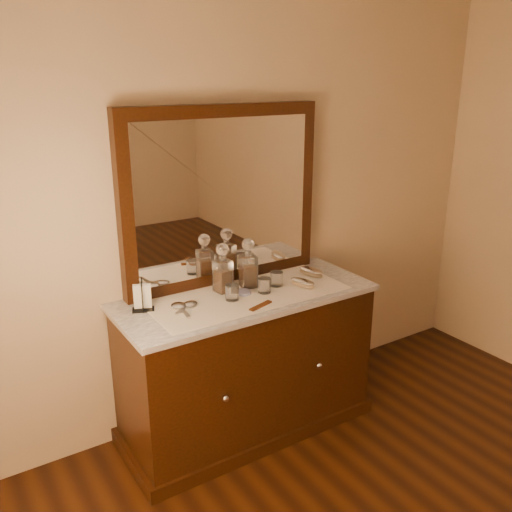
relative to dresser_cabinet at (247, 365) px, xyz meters
name	(u,v)px	position (x,y,z in m)	size (l,w,h in m)	color
dresser_cabinet	(247,365)	(0.00, 0.00, 0.00)	(1.40, 0.55, 0.82)	black
dresser_plinth	(247,419)	(0.00, 0.00, -0.37)	(1.46, 0.59, 0.08)	black
knob_left	(226,398)	(-0.30, -0.28, 0.04)	(0.04, 0.04, 0.04)	silver
knob_right	(319,366)	(0.30, -0.28, 0.04)	(0.04, 0.04, 0.04)	silver
marble_top	(246,297)	(0.00, 0.00, 0.42)	(1.44, 0.59, 0.03)	white
mirror_frame	(223,197)	(0.00, 0.25, 0.94)	(1.20, 0.08, 1.00)	black
mirror_glass	(226,198)	(0.00, 0.21, 0.94)	(1.06, 0.01, 0.86)	white
lace_runner	(248,295)	(0.00, -0.02, 0.44)	(1.10, 0.45, 0.00)	white
pin_dish	(243,292)	(-0.02, 0.01, 0.45)	(0.09, 0.09, 0.02)	white
comb	(261,306)	(-0.03, -0.19, 0.45)	(0.15, 0.03, 0.01)	brown
napkin_rack	(143,298)	(-0.56, 0.10, 0.51)	(0.13, 0.10, 0.17)	black
decanter_left	(223,273)	(-0.09, 0.10, 0.55)	(0.10, 0.10, 0.28)	#985216
decanter_right	(248,268)	(0.06, 0.08, 0.55)	(0.10, 0.10, 0.29)	#985216
brush_near	(303,283)	(0.33, -0.08, 0.47)	(0.11, 0.17, 0.04)	#9E8161
brush_far	(311,272)	(0.47, 0.03, 0.47)	(0.11, 0.18, 0.05)	#9E8161
hand_mirror_outer	(180,307)	(-0.39, 0.01, 0.45)	(0.09, 0.21, 0.02)	silver
hand_mirror_inner	(189,305)	(-0.34, 0.01, 0.45)	(0.18, 0.14, 0.02)	silver
tumblers	(258,285)	(0.06, -0.02, 0.49)	(0.39, 0.12, 0.08)	white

